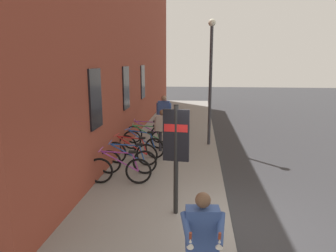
# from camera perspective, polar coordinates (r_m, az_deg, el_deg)

# --- Properties ---
(ground) EXTENTS (60.00, 60.00, 0.00)m
(ground) POSITION_cam_1_polar(r_m,az_deg,el_deg) (12.56, 13.47, -4.09)
(ground) COLOR #2D2D30
(sidewalk_pavement) EXTENTS (24.00, 3.50, 0.12)m
(sidewalk_pavement) POSITION_cam_1_polar(r_m,az_deg,el_deg) (14.40, 1.53, -1.47)
(sidewalk_pavement) COLOR gray
(sidewalk_pavement) RESTS_ON ground
(station_facade) EXTENTS (22.00, 0.65, 9.27)m
(station_facade) POSITION_cam_1_polar(r_m,az_deg,el_deg) (15.33, -6.07, 16.48)
(station_facade) COLOR brown
(station_facade) RESTS_ON ground
(bicycle_by_door) EXTENTS (0.48, 1.77, 0.97)m
(bicycle_by_door) POSITION_cam_1_polar(r_m,az_deg,el_deg) (8.51, -8.96, -8.01)
(bicycle_by_door) COLOR black
(bicycle_by_door) RESTS_ON sidewalk_pavement
(bicycle_beside_lamp) EXTENTS (0.48, 1.77, 0.97)m
(bicycle_beside_lamp) POSITION_cam_1_polar(r_m,az_deg,el_deg) (9.19, -7.55, -6.46)
(bicycle_beside_lamp) COLOR black
(bicycle_beside_lamp) RESTS_ON sidewalk_pavement
(bicycle_nearest_sign) EXTENTS (0.48, 1.76, 0.97)m
(bicycle_nearest_sign) POSITION_cam_1_polar(r_m,az_deg,el_deg) (9.99, -6.76, -4.93)
(bicycle_nearest_sign) COLOR black
(bicycle_nearest_sign) RESTS_ON sidewalk_pavement
(bicycle_under_window) EXTENTS (0.63, 1.72, 0.97)m
(bicycle_under_window) POSITION_cam_1_polar(r_m,az_deg,el_deg) (10.77, -5.00, -3.66)
(bicycle_under_window) COLOR black
(bicycle_under_window) RESTS_ON sidewalk_pavement
(bicycle_leaning_wall) EXTENTS (0.48, 1.76, 0.97)m
(bicycle_leaning_wall) POSITION_cam_1_polar(r_m,az_deg,el_deg) (11.69, -4.09, -2.39)
(bicycle_leaning_wall) COLOR black
(bicycle_leaning_wall) RESTS_ON sidewalk_pavement
(bicycle_far_end) EXTENTS (0.48, 1.76, 0.97)m
(bicycle_far_end) POSITION_cam_1_polar(r_m,az_deg,el_deg) (12.52, -3.97, -1.42)
(bicycle_far_end) COLOR black
(bicycle_far_end) RESTS_ON sidewalk_pavement
(transit_info_sign) EXTENTS (0.14, 0.56, 2.40)m
(transit_info_sign) POSITION_cam_1_polar(r_m,az_deg,el_deg) (6.46, 1.49, -3.07)
(transit_info_sign) COLOR black
(transit_info_sign) RESTS_ON sidewalk_pavement
(pedestrian_crossing_street) EXTENTS (0.29, 0.67, 1.78)m
(pedestrian_crossing_street) POSITION_cam_1_polar(r_m,az_deg,el_deg) (13.78, -0.76, 2.79)
(pedestrian_crossing_street) COLOR #B2A599
(pedestrian_crossing_street) RESTS_ON sidewalk_pavement
(pedestrian_near_bus) EXTENTS (0.29, 0.59, 1.56)m
(pedestrian_near_bus) POSITION_cam_1_polar(r_m,az_deg,el_deg) (11.25, -1.06, 0.00)
(pedestrian_near_bus) COLOR #26262D
(pedestrian_near_bus) RESTS_ON sidewalk_pavement
(tourist_with_hotdogs) EXTENTS (0.56, 0.61, 1.58)m
(tourist_with_hotdogs) POSITION_cam_1_polar(r_m,az_deg,el_deg) (4.42, 6.35, -19.39)
(tourist_with_hotdogs) COLOR #723F72
(tourist_with_hotdogs) RESTS_ON sidewalk_pavement
(street_lamp) EXTENTS (0.28, 0.28, 4.81)m
(street_lamp) POSITION_cam_1_polar(r_m,az_deg,el_deg) (12.10, 7.89, 9.92)
(street_lamp) COLOR #333338
(street_lamp) RESTS_ON sidewalk_pavement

